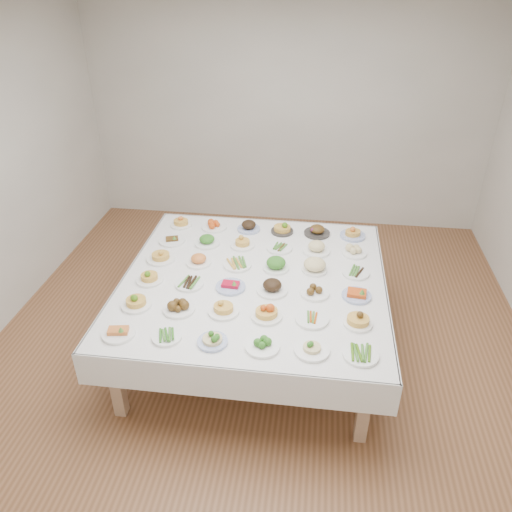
# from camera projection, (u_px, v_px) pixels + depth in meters

# --- Properties ---
(room_envelope) EXTENTS (5.02, 5.02, 2.81)m
(room_envelope) POSITION_uv_depth(u_px,v_px,m) (263.00, 149.00, 3.84)
(room_envelope) COLOR brown
(room_envelope) RESTS_ON ground
(display_table) EXTENTS (2.23, 2.23, 0.75)m
(display_table) POSITION_uv_depth(u_px,v_px,m) (254.00, 284.00, 4.29)
(display_table) COLOR white
(display_table) RESTS_ON ground
(dish_0) EXTENTS (0.24, 0.24, 0.10)m
(dish_0) POSITION_uv_depth(u_px,v_px,m) (118.00, 331.00, 3.59)
(dish_0) COLOR white
(dish_0) RESTS_ON display_table
(dish_1) EXTENTS (0.21, 0.21, 0.05)m
(dish_1) POSITION_uv_depth(u_px,v_px,m) (167.00, 336.00, 3.57)
(dish_1) COLOR white
(dish_1) RESTS_ON display_table
(dish_2) EXTENTS (0.21, 0.21, 0.12)m
(dish_2) POSITION_uv_depth(u_px,v_px,m) (212.00, 337.00, 3.50)
(dish_2) COLOR #4C66B2
(dish_2) RESTS_ON display_table
(dish_3) EXTENTS (0.24, 0.24, 0.10)m
(dish_3) POSITION_uv_depth(u_px,v_px,m) (262.00, 343.00, 3.47)
(dish_3) COLOR white
(dish_3) RESTS_ON display_table
(dish_4) EXTENTS (0.25, 0.25, 0.11)m
(dish_4) POSITION_uv_depth(u_px,v_px,m) (312.00, 346.00, 3.43)
(dish_4) COLOR white
(dish_4) RESTS_ON display_table
(dish_5) EXTENTS (0.24, 0.24, 0.06)m
(dish_5) POSITION_uv_depth(u_px,v_px,m) (361.00, 354.00, 3.40)
(dish_5) COLOR white
(dish_5) RESTS_ON display_table
(dish_6) EXTENTS (0.24, 0.24, 0.13)m
(dish_6) POSITION_uv_depth(u_px,v_px,m) (136.00, 300.00, 3.88)
(dish_6) COLOR white
(dish_6) RESTS_ON display_table
(dish_7) EXTENTS (0.25, 0.25, 0.12)m
(dish_7) POSITION_uv_depth(u_px,v_px,m) (179.00, 304.00, 3.84)
(dish_7) COLOR white
(dish_7) RESTS_ON display_table
(dish_8) EXTENTS (0.24, 0.24, 0.13)m
(dish_8) POSITION_uv_depth(u_px,v_px,m) (223.00, 306.00, 3.81)
(dish_8) COLOR white
(dish_8) RESTS_ON display_table
(dish_9) EXTENTS (0.27, 0.26, 0.15)m
(dish_9) POSITION_uv_depth(u_px,v_px,m) (267.00, 309.00, 3.75)
(dish_9) COLOR white
(dish_9) RESTS_ON display_table
(dish_10) EXTENTS (0.25, 0.25, 0.05)m
(dish_10) POSITION_uv_depth(u_px,v_px,m) (312.00, 318.00, 3.75)
(dish_10) COLOR white
(dish_10) RESTS_ON display_table
(dish_11) EXTENTS (0.21, 0.21, 0.14)m
(dish_11) POSITION_uv_depth(u_px,v_px,m) (358.00, 318.00, 3.68)
(dish_11) COLOR white
(dish_11) RESTS_ON display_table
(dish_12) EXTENTS (0.22, 0.22, 0.13)m
(dish_12) POSITION_uv_depth(u_px,v_px,m) (149.00, 275.00, 4.18)
(dish_12) COLOR white
(dish_12) RESTS_ON display_table
(dish_13) EXTENTS (0.23, 0.23, 0.06)m
(dish_13) POSITION_uv_depth(u_px,v_px,m) (189.00, 283.00, 4.14)
(dish_13) COLOR white
(dish_13) RESTS_ON display_table
(dish_14) EXTENTS (0.24, 0.24, 0.10)m
(dish_14) POSITION_uv_depth(u_px,v_px,m) (231.00, 284.00, 4.10)
(dish_14) COLOR #4C66B2
(dish_14) RESTS_ON display_table
(dish_15) EXTENTS (0.25, 0.25, 0.13)m
(dish_15) POSITION_uv_depth(u_px,v_px,m) (272.00, 286.00, 4.05)
(dish_15) COLOR white
(dish_15) RESTS_ON display_table
(dish_16) EXTENTS (0.23, 0.23, 0.10)m
(dish_16) POSITION_uv_depth(u_px,v_px,m) (315.00, 290.00, 4.02)
(dish_16) COLOR white
(dish_16) RESTS_ON display_table
(dish_17) EXTENTS (0.23, 0.23, 0.11)m
(dish_17) POSITION_uv_depth(u_px,v_px,m) (357.00, 292.00, 3.99)
(dish_17) COLOR #4C66B2
(dish_17) RESTS_ON display_table
(dish_18) EXTENTS (0.25, 0.25, 0.14)m
(dish_18) POSITION_uv_depth(u_px,v_px,m) (160.00, 254.00, 4.47)
(dish_18) COLOR white
(dish_18) RESTS_ON display_table
(dish_19) EXTENTS (0.22, 0.22, 0.12)m
(dish_19) POSITION_uv_depth(u_px,v_px,m) (199.00, 259.00, 4.42)
(dish_19) COLOR white
(dish_19) RESTS_ON display_table
(dish_20) EXTENTS (0.27, 0.25, 0.06)m
(dish_20) POSITION_uv_depth(u_px,v_px,m) (238.00, 264.00, 4.40)
(dish_20) COLOR white
(dish_20) RESTS_ON display_table
(dish_21) EXTENTS (0.24, 0.24, 0.13)m
(dish_21) POSITION_uv_depth(u_px,v_px,m) (276.00, 263.00, 4.34)
(dish_21) COLOR white
(dish_21) RESTS_ON display_table
(dish_22) EXTENTS (0.22, 0.22, 0.14)m
(dish_22) POSITION_uv_depth(u_px,v_px,m) (315.00, 264.00, 4.31)
(dish_22) COLOR white
(dish_22) RESTS_ON display_table
(dish_23) EXTENTS (0.24, 0.23, 0.05)m
(dish_23) POSITION_uv_depth(u_px,v_px,m) (356.00, 272.00, 4.29)
(dish_23) COLOR white
(dish_23) RESTS_ON display_table
(dish_24) EXTENTS (0.25, 0.25, 0.10)m
(dish_24) POSITION_uv_depth(u_px,v_px,m) (172.00, 239.00, 4.77)
(dish_24) COLOR white
(dish_24) RESTS_ON display_table
(dish_25) EXTENTS (0.24, 0.24, 0.12)m
(dish_25) POSITION_uv_depth(u_px,v_px,m) (207.00, 239.00, 4.73)
(dish_25) COLOR white
(dish_25) RESTS_ON display_table
(dish_26) EXTENTS (0.22, 0.22, 0.12)m
(dish_26) POSITION_uv_depth(u_px,v_px,m) (242.00, 241.00, 4.69)
(dish_26) COLOR white
(dish_26) RESTS_ON display_table
(dish_27) EXTENTS (0.24, 0.24, 0.05)m
(dish_27) POSITION_uv_depth(u_px,v_px,m) (279.00, 247.00, 4.66)
(dish_27) COLOR white
(dish_27) RESTS_ON display_table
(dish_28) EXTENTS (0.25, 0.25, 0.13)m
(dish_28) POSITION_uv_depth(u_px,v_px,m) (316.00, 247.00, 4.60)
(dish_28) COLOR white
(dish_28) RESTS_ON display_table
(dish_29) EXTENTS (0.22, 0.22, 0.10)m
(dish_29) POSITION_uv_depth(u_px,v_px,m) (355.00, 250.00, 4.57)
(dish_29) COLOR white
(dish_29) RESTS_ON display_table
(dish_30) EXTENTS (0.21, 0.21, 0.11)m
(dish_30) POSITION_uv_depth(u_px,v_px,m) (181.00, 222.00, 5.05)
(dish_30) COLOR white
(dish_30) RESTS_ON display_table
(dish_31) EXTENTS (0.25, 0.25, 0.12)m
(dish_31) POSITION_uv_depth(u_px,v_px,m) (214.00, 223.00, 5.01)
(dish_31) COLOR white
(dish_31) RESTS_ON display_table
(dish_32) EXTENTS (0.22, 0.22, 0.11)m
(dish_32) POSITION_uv_depth(u_px,v_px,m) (249.00, 226.00, 4.97)
(dish_32) COLOR #4C66B2
(dish_32) RESTS_ON display_table
(dish_33) EXTENTS (0.22, 0.22, 0.14)m
(dish_33) POSITION_uv_depth(u_px,v_px,m) (282.00, 227.00, 4.93)
(dish_33) COLOR #2C2A27
(dish_33) RESTS_ON display_table
(dish_34) EXTENTS (0.25, 0.25, 0.14)m
(dish_34) POSITION_uv_depth(u_px,v_px,m) (317.00, 228.00, 4.89)
(dish_34) COLOR #2C2A27
(dish_34) RESTS_ON display_table
(dish_35) EXTENTS (0.25, 0.24, 0.14)m
(dish_35) POSITION_uv_depth(u_px,v_px,m) (353.00, 231.00, 4.84)
(dish_35) COLOR #4C66B2
(dish_35) RESTS_ON display_table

